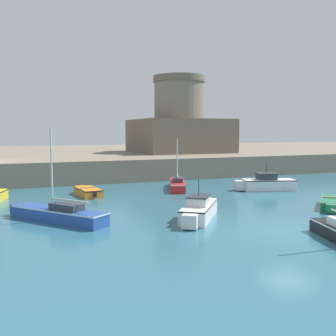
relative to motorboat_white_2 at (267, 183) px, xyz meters
The scene contains 9 objects.
ground_plane 13.72m from the motorboat_white_2, 121.58° to the right, with size 200.00×200.00×0.00m, color #2D667A.
quay_seawall 29.43m from the motorboat_white_2, 104.11° to the left, with size 120.00×40.00×2.16m, color gray.
motorboat_white_2 is the anchor object (origin of this frame).
motorboat_white_3 12.49m from the motorboat_white_2, 143.23° to the right, with size 3.93×4.71×2.25m.
dinghy_orange_4 14.59m from the motorboat_white_2, 168.58° to the left, with size 1.74×3.96×0.67m.
sailboat_red_5 7.43m from the motorboat_white_2, 152.83° to the left, with size 3.01×5.64×4.27m.
dinghy_green_6 7.80m from the motorboat_white_2, 94.04° to the right, with size 3.67×3.65×0.68m.
sailboat_blue_8 18.13m from the motorboat_white_2, 163.49° to the right, with size 4.83×5.84×5.06m.
fortress 20.69m from the motorboat_white_2, 87.65° to the left, with size 11.21×11.21×9.72m.
Camera 1 is at (-12.53, -15.19, 4.95)m, focal length 42.00 mm.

